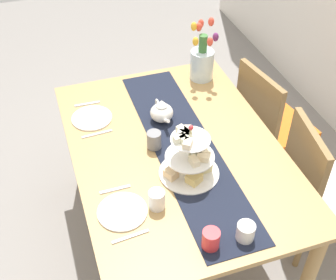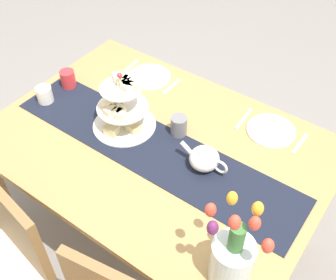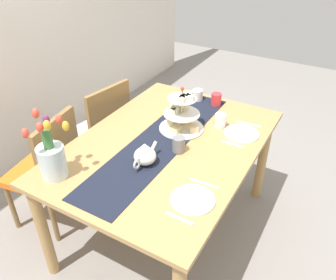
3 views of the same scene
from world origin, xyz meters
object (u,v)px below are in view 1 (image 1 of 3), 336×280
chair_left (269,122)px  tulip_vase (202,60)px  knife_left (97,134)px  mug_white_text (157,200)px  fork_left (87,104)px  dinner_plate_right (122,211)px  chair_right (318,184)px  tiered_cake_stand (190,158)px  dining_table (176,162)px  dinner_plate_left (92,118)px  knife_right (130,237)px  teapot (162,112)px  cream_jug (246,232)px  mug_grey (154,140)px  fork_right (115,189)px  mug_orange (211,239)px

chair_left → tulip_vase: tulip_vase is taller
knife_left → mug_white_text: 0.62m
fork_left → dinner_plate_right: size_ratio=0.65×
chair_right → knife_left: (-0.50, -1.14, 0.28)m
tiered_cake_stand → dining_table: bearing=-179.7°
dinner_plate_left → dinner_plate_right: bearing=0.0°
dining_table → fork_left: fork_left is taller
tiered_cake_stand → knife_right: tiered_cake_stand is taller
teapot → knife_right: 0.82m
cream_jug → dinner_plate_left: size_ratio=0.37×
teapot → dinner_plate_left: 0.40m
cream_jug → mug_grey: bearing=-163.7°
teapot → dinner_plate_left: (-0.14, -0.37, -0.05)m
mug_grey → mug_white_text: mug_grey is taller
teapot → mug_white_text: (0.60, -0.21, -0.01)m
teapot → cream_jug: bearing=5.9°
cream_jug → knife_right: 0.49m
knife_left → knife_right: size_ratio=1.00×
fork_right → mug_white_text: 0.23m
dinner_plate_left → knife_right: bearing=0.0°
mug_orange → mug_white_text: bearing=-151.9°
tulip_vase → chair_left: bearing=57.0°
knife_left → knife_right: 0.72m
tiered_cake_stand → mug_grey: (-0.24, -0.11, -0.05)m
mug_white_text → knife_right: bearing=-51.3°
chair_left → mug_orange: 1.31m
chair_left → fork_left: chair_left is taller
tulip_vase → mug_grey: (0.54, -0.48, -0.08)m
dining_table → fork_left: bearing=-144.9°
dinner_plate_left → mug_grey: 0.44m
chair_right → fork_right: 1.18m
mug_orange → fork_right: bearing=-145.0°
fork_left → knife_left: same height
chair_left → teapot: (0.08, -0.77, 0.33)m
dining_table → mug_white_text: mug_white_text is taller
chair_right → mug_grey: (-0.30, -0.87, 0.32)m
tiered_cake_stand → tulip_vase: size_ratio=0.74×
chair_left → tiered_cake_stand: (0.53, -0.77, 0.38)m
fork_left → dinner_plate_right: (0.87, 0.00, 0.00)m
chair_left → mug_orange: size_ratio=9.58×
chair_right → fork_right: (-0.07, -1.14, 0.28)m
chair_left → dinner_plate_left: chair_left is taller
fork_right → mug_orange: mug_orange is taller
teapot → dinner_plate_right: bearing=-32.7°
cream_jug → mug_grey: (-0.68, -0.20, 0.01)m
teapot → mug_white_text: bearing=-19.7°
chair_left → mug_white_text: chair_left is taller
tiered_cake_stand → knife_left: bearing=-139.6°
dinner_plate_right → dinner_plate_left: bearing=180.0°
dinner_plate_right → tulip_vase: bearing=140.9°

